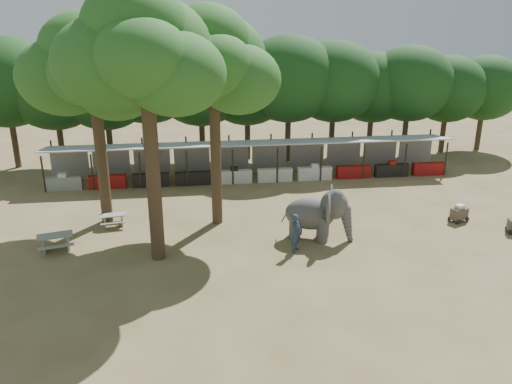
{
  "coord_description": "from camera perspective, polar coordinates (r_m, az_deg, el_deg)",
  "views": [
    {
      "loc": [
        -4.38,
        -19.45,
        10.44
      ],
      "look_at": [
        -1.0,
        5.0,
        2.0
      ],
      "focal_mm": 35.0,
      "sensor_mm": 36.0,
      "label": 1
    }
  ],
  "objects": [
    {
      "name": "handler",
      "position": [
        23.81,
        4.58,
        -4.67
      ],
      "size": [
        0.75,
        0.82,
        1.9
      ],
      "primitive_type": "imported",
      "rotation": [
        0.0,
        0.0,
        1.02
      ],
      "color": "#26384C",
      "rests_on": "ground"
    },
    {
      "name": "yard_tree_left",
      "position": [
        27.16,
        -18.43,
        13.22
      ],
      "size": [
        7.1,
        6.9,
        11.02
      ],
      "color": "#332316",
      "rests_on": "ground"
    },
    {
      "name": "backdrop_trees",
      "position": [
        39.01,
        -1.39,
        11.61
      ],
      "size": [
        46.46,
        5.95,
        8.33
      ],
      "color": "#332316",
      "rests_on": "ground"
    },
    {
      "name": "picnic_table_near",
      "position": [
        25.83,
        -21.95,
        -5.13
      ],
      "size": [
        1.93,
        1.82,
        0.81
      ],
      "rotation": [
        0.0,
        0.0,
        0.24
      ],
      "color": "gray",
      "rests_on": "ground"
    },
    {
      "name": "yard_tree_back",
      "position": [
        25.74,
        -5.25,
        14.57
      ],
      "size": [
        7.1,
        6.9,
        11.36
      ],
      "color": "#332316",
      "rests_on": "ground"
    },
    {
      "name": "cart_back",
      "position": [
        29.6,
        22.2,
        -2.26
      ],
      "size": [
        1.17,
        0.99,
        0.97
      ],
      "rotation": [
        0.0,
        0.0,
        0.4
      ],
      "color": "#3E362B",
      "rests_on": "ground"
    },
    {
      "name": "vendor_stalls",
      "position": [
        34.83,
        -0.36,
        3.46
      ],
      "size": [
        28.0,
        2.99,
        2.8
      ],
      "color": "#A8AAB1",
      "rests_on": "ground"
    },
    {
      "name": "elephant",
      "position": [
        25.15,
        7.12,
        -2.48
      ],
      "size": [
        3.62,
        2.75,
        2.69
      ],
      "rotation": [
        0.0,
        0.0,
        -0.35
      ],
      "color": "#413E3E",
      "rests_on": "ground"
    },
    {
      "name": "yard_tree_center",
      "position": [
        21.75,
        -12.94,
        15.18
      ],
      "size": [
        7.1,
        6.9,
        12.04
      ],
      "color": "#332316",
      "rests_on": "ground"
    },
    {
      "name": "picnic_table_far",
      "position": [
        27.86,
        -16.02,
        -2.93
      ],
      "size": [
        1.5,
        1.38,
        0.67
      ],
      "rotation": [
        0.0,
        0.0,
        0.15
      ],
      "color": "gray",
      "rests_on": "ground"
    },
    {
      "name": "ground",
      "position": [
        22.51,
        4.32,
        -8.82
      ],
      "size": [
        100.0,
        100.0,
        0.0
      ],
      "primitive_type": "plane",
      "color": "brown",
      "rests_on": "ground"
    }
  ]
}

